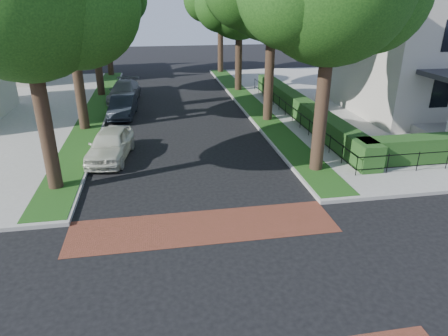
{
  "coord_description": "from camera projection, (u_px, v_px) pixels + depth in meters",
  "views": [
    {
      "loc": [
        -1.32,
        -8.4,
        7.13
      ],
      "look_at": [
        0.9,
        4.4,
        1.6
      ],
      "focal_mm": 32.0,
      "sensor_mm": 36.0,
      "label": 1
    }
  ],
  "objects": [
    {
      "name": "parked_car_rear",
      "position": [
        124.0,
        91.0,
        29.84
      ],
      "size": [
        2.5,
        5.16,
        1.45
      ],
      "primitive_type": "imported",
      "rotation": [
        0.0,
        0.0,
        -0.1
      ],
      "color": "slate",
      "rests_on": "ground"
    },
    {
      "name": "grass_strip_ne",
      "position": [
        251.0,
        104.0,
        28.72
      ],
      "size": [
        1.6,
        29.8,
        0.02
      ],
      "primitive_type": "cube",
      "color": "#204213",
      "rests_on": "sidewalk_ne"
    },
    {
      "name": "crosswalk_far",
      "position": [
        204.0,
        227.0,
        13.52
      ],
      "size": [
        9.0,
        2.2,
        0.01
      ],
      "primitive_type": "cube",
      "color": "brown",
      "rests_on": "ground"
    },
    {
      "name": "fence_main_road",
      "position": [
        289.0,
        111.0,
        25.07
      ],
      "size": [
        0.06,
        18.0,
        0.9
      ],
      "primitive_type": null,
      "color": "black",
      "rests_on": "sidewalk_ne"
    },
    {
      "name": "sidewalk_ne",
      "position": [
        428.0,
        97.0,
        30.88
      ],
      "size": [
        30.0,
        30.0,
        0.15
      ],
      "primitive_type": "cube",
      "color": "gray",
      "rests_on": "ground"
    },
    {
      "name": "hedge_main_road",
      "position": [
        301.0,
        108.0,
        25.13
      ],
      "size": [
        1.0,
        18.0,
        1.2
      ],
      "primitive_type": "cube",
      "color": "#194618",
      "rests_on": "sidewalk_ne"
    },
    {
      "name": "ground",
      "position": [
        219.0,
        289.0,
        10.62
      ],
      "size": [
        120.0,
        120.0,
        0.0
      ],
      "primitive_type": "plane",
      "color": "black",
      "rests_on": "ground"
    },
    {
      "name": "parked_car_front",
      "position": [
        110.0,
        144.0,
        19.0
      ],
      "size": [
        2.32,
        4.48,
        1.46
      ],
      "primitive_type": "imported",
      "rotation": [
        0.0,
        0.0,
        -0.14
      ],
      "color": "beige",
      "rests_on": "ground"
    },
    {
      "name": "tree_right_far",
      "position": [
        240.0,
        2.0,
        30.75
      ],
      "size": [
        7.25,
        6.23,
        9.74
      ],
      "color": "black",
      "rests_on": "sidewalk_ne"
    },
    {
      "name": "grass_strip_nw",
      "position": [
        95.0,
        110.0,
        27.02
      ],
      "size": [
        1.6,
        29.8,
        0.02
      ],
      "primitive_type": "cube",
      "color": "#204213",
      "rests_on": "sidewalk_nw"
    },
    {
      "name": "parked_car_middle",
      "position": [
        123.0,
        106.0,
        25.89
      ],
      "size": [
        1.74,
        4.2,
        1.35
      ],
      "primitive_type": "imported",
      "rotation": [
        0.0,
        0.0,
        -0.08
      ],
      "color": "black",
      "rests_on": "ground"
    }
  ]
}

